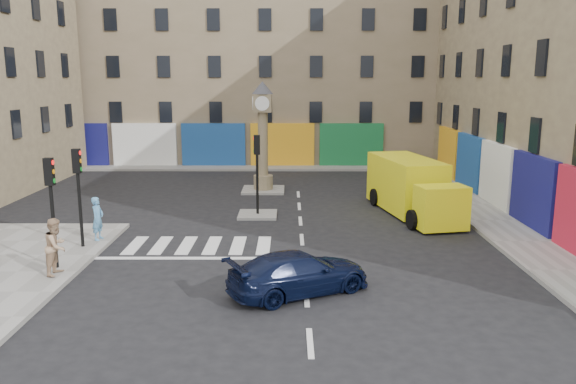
{
  "coord_description": "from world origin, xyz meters",
  "views": [
    {
      "loc": [
        -0.52,
        -17.72,
        6.35
      ],
      "look_at": [
        -0.56,
        3.81,
        2.0
      ],
      "focal_mm": 35.0,
      "sensor_mm": 36.0,
      "label": 1
    }
  ],
  "objects_px": {
    "traffic_light_left_far": "(78,182)",
    "clock_pillar": "(263,129)",
    "navy_sedan": "(299,273)",
    "pedestrian_tan": "(56,246)",
    "traffic_light_island": "(257,162)",
    "traffic_light_left_near": "(51,195)",
    "pedestrian_blue": "(98,218)",
    "yellow_van": "(411,187)"
  },
  "relations": [
    {
      "from": "yellow_van",
      "to": "pedestrian_blue",
      "type": "xyz_separation_m",
      "value": [
        -13.31,
        -4.93,
        -0.29
      ]
    },
    {
      "from": "traffic_light_left_near",
      "to": "pedestrian_blue",
      "type": "xyz_separation_m",
      "value": [
        0.3,
        3.33,
        -1.62
      ]
    },
    {
      "from": "traffic_light_island",
      "to": "clock_pillar",
      "type": "height_order",
      "value": "clock_pillar"
    },
    {
      "from": "traffic_light_left_near",
      "to": "traffic_light_island",
      "type": "xyz_separation_m",
      "value": [
        6.3,
        7.8,
        -0.03
      ]
    },
    {
      "from": "traffic_light_island",
      "to": "pedestrian_blue",
      "type": "xyz_separation_m",
      "value": [
        -6.0,
        -4.47,
        -1.59
      ]
    },
    {
      "from": "pedestrian_blue",
      "to": "clock_pillar",
      "type": "bearing_deg",
      "value": -20.55
    },
    {
      "from": "traffic_light_left_near",
      "to": "pedestrian_tan",
      "type": "distance_m",
      "value": 1.7
    },
    {
      "from": "traffic_light_left_near",
      "to": "pedestrian_tan",
      "type": "height_order",
      "value": "traffic_light_left_near"
    },
    {
      "from": "traffic_light_left_near",
      "to": "traffic_light_left_far",
      "type": "height_order",
      "value": "same"
    },
    {
      "from": "navy_sedan",
      "to": "pedestrian_tan",
      "type": "height_order",
      "value": "pedestrian_tan"
    },
    {
      "from": "navy_sedan",
      "to": "yellow_van",
      "type": "height_order",
      "value": "yellow_van"
    },
    {
      "from": "traffic_light_island",
      "to": "navy_sedan",
      "type": "height_order",
      "value": "traffic_light_island"
    },
    {
      "from": "pedestrian_tan",
      "to": "traffic_light_left_far",
      "type": "bearing_deg",
      "value": 10.46
    },
    {
      "from": "navy_sedan",
      "to": "pedestrian_tan",
      "type": "bearing_deg",
      "value": 52.83
    },
    {
      "from": "clock_pillar",
      "to": "yellow_van",
      "type": "height_order",
      "value": "clock_pillar"
    },
    {
      "from": "traffic_light_left_near",
      "to": "pedestrian_tan",
      "type": "xyz_separation_m",
      "value": [
        0.3,
        -0.63,
        -1.55
      ]
    },
    {
      "from": "navy_sedan",
      "to": "traffic_light_left_far",
      "type": "bearing_deg",
      "value": 34.08
    },
    {
      "from": "navy_sedan",
      "to": "pedestrian_tan",
      "type": "relative_size",
      "value": 2.38
    },
    {
      "from": "pedestrian_blue",
      "to": "pedestrian_tan",
      "type": "bearing_deg",
      "value": -170.72
    },
    {
      "from": "yellow_van",
      "to": "pedestrian_tan",
      "type": "distance_m",
      "value": 16.01
    },
    {
      "from": "clock_pillar",
      "to": "pedestrian_blue",
      "type": "height_order",
      "value": "clock_pillar"
    },
    {
      "from": "yellow_van",
      "to": "pedestrian_tan",
      "type": "xyz_separation_m",
      "value": [
        -13.31,
        -8.9,
        -0.22
      ]
    },
    {
      "from": "traffic_light_left_near",
      "to": "yellow_van",
      "type": "xyz_separation_m",
      "value": [
        13.61,
        8.27,
        -1.33
      ]
    },
    {
      "from": "traffic_light_left_near",
      "to": "clock_pillar",
      "type": "height_order",
      "value": "clock_pillar"
    },
    {
      "from": "traffic_light_left_far",
      "to": "clock_pillar",
      "type": "relative_size",
      "value": 0.61
    },
    {
      "from": "yellow_van",
      "to": "traffic_light_left_near",
      "type": "bearing_deg",
      "value": -159.66
    },
    {
      "from": "traffic_light_island",
      "to": "yellow_van",
      "type": "bearing_deg",
      "value": 3.64
    },
    {
      "from": "navy_sedan",
      "to": "pedestrian_blue",
      "type": "xyz_separation_m",
      "value": [
        -7.78,
        5.23,
        0.36
      ]
    },
    {
      "from": "traffic_light_left_far",
      "to": "traffic_light_island",
      "type": "relative_size",
      "value": 1.0
    },
    {
      "from": "clock_pillar",
      "to": "traffic_light_island",
      "type": "bearing_deg",
      "value": -90.0
    },
    {
      "from": "pedestrian_blue",
      "to": "yellow_van",
      "type": "bearing_deg",
      "value": -60.37
    },
    {
      "from": "traffic_light_left_near",
      "to": "pedestrian_blue",
      "type": "relative_size",
      "value": 2.17
    },
    {
      "from": "traffic_light_island",
      "to": "pedestrian_tan",
      "type": "relative_size",
      "value": 2.0
    },
    {
      "from": "traffic_light_left_near",
      "to": "traffic_light_island",
      "type": "distance_m",
      "value": 10.03
    },
    {
      "from": "traffic_light_island",
      "to": "clock_pillar",
      "type": "relative_size",
      "value": 0.61
    },
    {
      "from": "traffic_light_left_near",
      "to": "navy_sedan",
      "type": "distance_m",
      "value": 8.54
    },
    {
      "from": "traffic_light_left_far",
      "to": "clock_pillar",
      "type": "distance_m",
      "value": 13.05
    },
    {
      "from": "traffic_light_left_near",
      "to": "navy_sedan",
      "type": "bearing_deg",
      "value": -13.25
    },
    {
      "from": "traffic_light_left_far",
      "to": "yellow_van",
      "type": "xyz_separation_m",
      "value": [
        13.61,
        5.87,
        -1.33
      ]
    },
    {
      "from": "traffic_light_left_far",
      "to": "yellow_van",
      "type": "bearing_deg",
      "value": 23.32
    },
    {
      "from": "traffic_light_island",
      "to": "yellow_van",
      "type": "distance_m",
      "value": 7.44
    },
    {
      "from": "traffic_light_left_far",
      "to": "traffic_light_island",
      "type": "height_order",
      "value": "traffic_light_left_far"
    }
  ]
}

